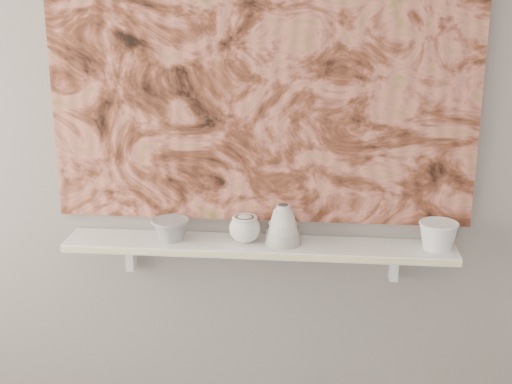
# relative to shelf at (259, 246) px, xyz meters

# --- Properties ---
(wall_back) EXTENTS (3.60, 0.00, 3.60)m
(wall_back) POSITION_rel_shelf_xyz_m (0.00, 0.09, 0.44)
(wall_back) COLOR gray
(wall_back) RESTS_ON floor
(shelf) EXTENTS (1.40, 0.18, 0.03)m
(shelf) POSITION_rel_shelf_xyz_m (0.00, 0.00, 0.00)
(shelf) COLOR white
(shelf) RESTS_ON wall_back
(shelf_stripe) EXTENTS (1.40, 0.01, 0.02)m
(shelf_stripe) POSITION_rel_shelf_xyz_m (0.00, -0.09, 0.00)
(shelf_stripe) COLOR beige
(shelf_stripe) RESTS_ON shelf
(bracket_left) EXTENTS (0.03, 0.06, 0.12)m
(bracket_left) POSITION_rel_shelf_xyz_m (-0.49, 0.06, -0.07)
(bracket_left) COLOR white
(bracket_left) RESTS_ON wall_back
(bracket_right) EXTENTS (0.03, 0.06, 0.12)m
(bracket_right) POSITION_rel_shelf_xyz_m (0.49, 0.06, -0.07)
(bracket_right) COLOR white
(bracket_right) RESTS_ON wall_back
(painting) EXTENTS (1.50, 0.02, 1.10)m
(painting) POSITION_rel_shelf_xyz_m (0.00, 0.08, 0.62)
(painting) COLOR brown
(painting) RESTS_ON wall_back
(house_motif) EXTENTS (0.09, 0.00, 0.08)m
(house_motif) POSITION_rel_shelf_xyz_m (0.45, 0.07, 0.32)
(house_motif) COLOR black
(house_motif) RESTS_ON painting
(bowl_grey) EXTENTS (0.17, 0.17, 0.08)m
(bowl_grey) POSITION_rel_shelf_xyz_m (-0.32, 0.00, 0.06)
(bowl_grey) COLOR gray
(bowl_grey) RESTS_ON shelf
(cup_cream) EXTENTS (0.12, 0.12, 0.10)m
(cup_cream) POSITION_rel_shelf_xyz_m (-0.05, 0.00, 0.07)
(cup_cream) COLOR beige
(cup_cream) RESTS_ON shelf
(bell_vessel) EXTENTS (0.14, 0.14, 0.15)m
(bell_vessel) POSITION_rel_shelf_xyz_m (0.09, 0.00, 0.09)
(bell_vessel) COLOR beige
(bell_vessel) RESTS_ON shelf
(bowl_white) EXTENTS (0.17, 0.17, 0.10)m
(bowl_white) POSITION_rel_shelf_xyz_m (0.63, 0.00, 0.06)
(bowl_white) COLOR white
(bowl_white) RESTS_ON shelf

